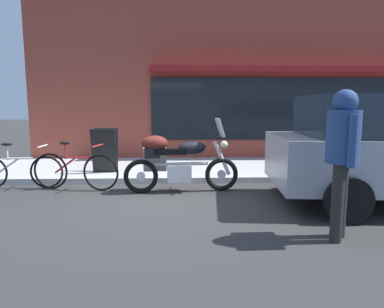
{
  "coord_description": "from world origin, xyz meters",
  "views": [
    {
      "loc": [
        0.38,
        -5.56,
        1.59
      ],
      "look_at": [
        0.6,
        0.86,
        0.7
      ],
      "focal_mm": 31.4,
      "sensor_mm": 36.0,
      "label": 1
    }
  ],
  "objects_px": {
    "pedestrian_walking": "(343,146)",
    "second_bicycle_by_cafe": "(18,171)",
    "sandwich_board_sign": "(105,150)",
    "touring_motorcycle": "(175,160)",
    "parked_bicycle": "(75,170)"
  },
  "relations": [
    {
      "from": "sandwich_board_sign",
      "to": "pedestrian_walking",
      "type": "bearing_deg",
      "value": -46.31
    },
    {
      "from": "touring_motorcycle",
      "to": "pedestrian_walking",
      "type": "bearing_deg",
      "value": -49.92
    },
    {
      "from": "touring_motorcycle",
      "to": "parked_bicycle",
      "type": "xyz_separation_m",
      "value": [
        -1.94,
        0.22,
        -0.22
      ]
    },
    {
      "from": "touring_motorcycle",
      "to": "pedestrian_walking",
      "type": "xyz_separation_m",
      "value": [
        2.02,
        -2.4,
        0.54
      ]
    },
    {
      "from": "pedestrian_walking",
      "to": "second_bicycle_by_cafe",
      "type": "relative_size",
      "value": 1.05
    },
    {
      "from": "touring_motorcycle",
      "to": "pedestrian_walking",
      "type": "height_order",
      "value": "pedestrian_walking"
    },
    {
      "from": "touring_motorcycle",
      "to": "sandwich_board_sign",
      "type": "height_order",
      "value": "touring_motorcycle"
    },
    {
      "from": "touring_motorcycle",
      "to": "parked_bicycle",
      "type": "relative_size",
      "value": 1.26
    },
    {
      "from": "touring_motorcycle",
      "to": "parked_bicycle",
      "type": "distance_m",
      "value": 1.96
    },
    {
      "from": "second_bicycle_by_cafe",
      "to": "touring_motorcycle",
      "type": "bearing_deg",
      "value": -6.67
    },
    {
      "from": "parked_bicycle",
      "to": "second_bicycle_by_cafe",
      "type": "xyz_separation_m",
      "value": [
        -1.15,
        0.14,
        -0.03
      ]
    },
    {
      "from": "parked_bicycle",
      "to": "sandwich_board_sign",
      "type": "relative_size",
      "value": 1.73
    },
    {
      "from": "parked_bicycle",
      "to": "second_bicycle_by_cafe",
      "type": "height_order",
      "value": "parked_bicycle"
    },
    {
      "from": "pedestrian_walking",
      "to": "sandwich_board_sign",
      "type": "relative_size",
      "value": 1.8
    },
    {
      "from": "sandwich_board_sign",
      "to": "second_bicycle_by_cafe",
      "type": "bearing_deg",
      "value": -144.65
    }
  ]
}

